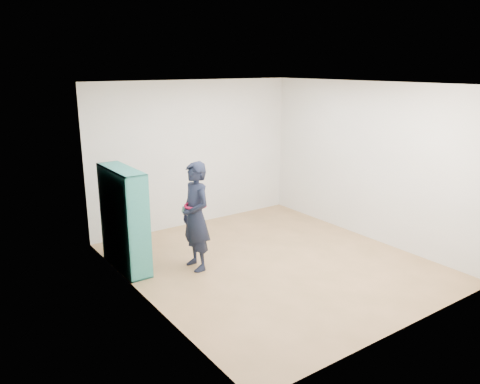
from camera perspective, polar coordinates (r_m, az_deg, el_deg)
floor at (r=7.07m, az=3.93°, el=-8.55°), size 4.50×4.50×0.00m
ceiling at (r=6.47m, az=4.36°, el=13.02°), size 4.50×4.50×0.00m
wall_left at (r=5.64m, az=-11.86°, el=-1.01°), size 0.02×4.50×2.60m
wall_right at (r=8.04m, az=15.31°, el=3.61°), size 0.02×4.50×2.60m
wall_back at (r=8.47m, az=-5.51°, el=4.67°), size 4.00×0.02×2.60m
wall_front at (r=5.17m, az=20.05°, el=-3.13°), size 4.00×0.02×2.60m
bookshelf at (r=6.83m, az=-14.08°, el=-3.47°), size 0.32×1.10×1.47m
person at (r=6.63m, az=-5.42°, el=-2.96°), size 0.39×0.58×1.56m
smartphone at (r=6.60m, az=-6.92°, el=-2.16°), size 0.01×0.10×0.13m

